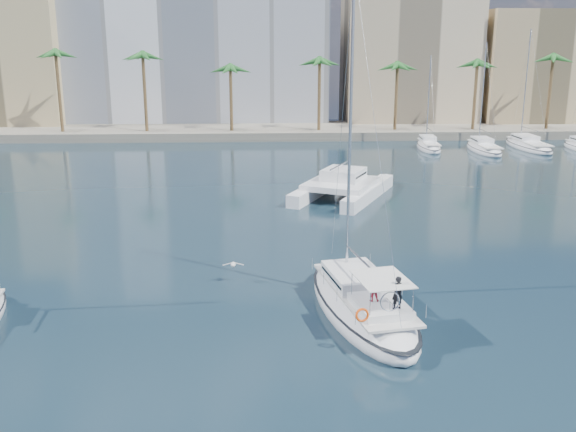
{
  "coord_description": "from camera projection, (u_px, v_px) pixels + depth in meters",
  "views": [
    {
      "loc": [
        -1.57,
        -33.69,
        13.3
      ],
      "look_at": [
        -0.04,
        1.5,
        3.71
      ],
      "focal_mm": 40.0,
      "sensor_mm": 36.0,
      "label": 1
    }
  ],
  "objects": [
    {
      "name": "quay",
      "position": [
        271.0,
        131.0,
        94.68
      ],
      "size": [
        120.0,
        14.0,
        1.2
      ],
      "primitive_type": "cube",
      "color": "gray",
      "rests_on": "ground"
    },
    {
      "name": "palm_right",
      "position": [
        513.0,
        64.0,
        89.71
      ],
      "size": [
        3.6,
        3.6,
        12.3
      ],
      "color": "brown",
      "rests_on": "ground"
    },
    {
      "name": "building_beige",
      "position": [
        408.0,
        63.0,
        101.81
      ],
      "size": [
        20.0,
        14.0,
        20.0
      ],
      "primitive_type": "cube",
      "color": "beige",
      "rests_on": "ground"
    },
    {
      "name": "catamaran",
      "position": [
        343.0,
        184.0,
        56.6
      ],
      "size": [
        10.52,
        13.2,
        17.24
      ],
      "rotation": [
        0.0,
        0.0,
        -0.46
      ],
      "color": "white",
      "rests_on": "ground"
    },
    {
      "name": "building_modern",
      "position": [
        194.0,
        37.0,
        102.22
      ],
      "size": [
        42.0,
        16.0,
        28.0
      ],
      "primitive_type": "cube",
      "color": "white",
      "rests_on": "ground"
    },
    {
      "name": "moored_yacht_c",
      "position": [
        528.0,
        148.0,
        82.73
      ],
      "size": [
        3.98,
        12.33,
        15.54
      ],
      "primitive_type": null,
      "rotation": [
        0.0,
        0.0,
        0.03
      ],
      "color": "white",
      "rests_on": "ground"
    },
    {
      "name": "seagull",
      "position": [
        233.0,
        264.0,
        36.31
      ],
      "size": [
        1.23,
        0.53,
        0.23
      ],
      "color": "silver",
      "rests_on": "ground"
    },
    {
      "name": "moored_yacht_b",
      "position": [
        484.0,
        151.0,
        80.53
      ],
      "size": [
        3.32,
        10.83,
        13.72
      ],
      "primitive_type": null,
      "rotation": [
        0.0,
        0.0,
        -0.02
      ],
      "color": "white",
      "rests_on": "ground"
    },
    {
      "name": "moored_yacht_a",
      "position": [
        428.0,
        149.0,
        82.18
      ],
      "size": [
        3.37,
        9.52,
        11.9
      ],
      "primitive_type": null,
      "rotation": [
        0.0,
        0.0,
        -0.07
      ],
      "color": "white",
      "rests_on": "ground"
    },
    {
      "name": "main_sloop",
      "position": [
        362.0,
        305.0,
        32.19
      ],
      "size": [
        5.91,
        12.43,
        17.72
      ],
      "rotation": [
        0.0,
        0.0,
        0.18
      ],
      "color": "white",
      "rests_on": "ground"
    },
    {
      "name": "palm_centre",
      "position": [
        271.0,
        64.0,
        88.28
      ],
      "size": [
        3.6,
        3.6,
        12.3
      ],
      "color": "brown",
      "rests_on": "ground"
    },
    {
      "name": "ground",
      "position": [
        290.0,
        287.0,
        36.04
      ],
      "size": [
        160.0,
        160.0,
        0.0
      ],
      "primitive_type": "plane",
      "color": "black",
      "rests_on": "ground"
    },
    {
      "name": "building_tan_right",
      "position": [
        536.0,
        70.0,
        100.99
      ],
      "size": [
        18.0,
        12.0,
        18.0
      ],
      "primitive_type": "cube",
      "color": "tan",
      "rests_on": "ground"
    },
    {
      "name": "palm_left",
      "position": [
        20.0,
        65.0,
        86.85
      ],
      "size": [
        3.6,
        3.6,
        12.3
      ],
      "color": "brown",
      "rests_on": "ground"
    }
  ]
}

